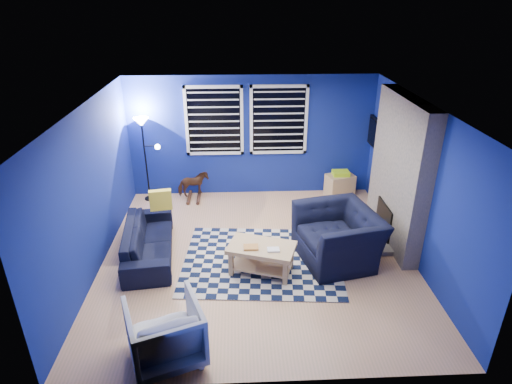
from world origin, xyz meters
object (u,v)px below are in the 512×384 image
rocking_horse (193,184)px  cabinet (340,185)px  armchair_big (338,236)px  floor_lamp (144,134)px  sofa (149,240)px  coffee_table (262,253)px  tv (377,136)px  armchair_bent (165,332)px

rocking_horse → cabinet: bearing=-112.0°
armchair_big → floor_lamp: (-3.41, 2.36, 1.00)m
cabinet → floor_lamp: bearing=162.7°
sofa → coffee_table: sofa is taller
tv → armchair_big: bearing=-118.9°
armchair_big → cabinet: bearing=152.6°
tv → cabinet: bearing=157.0°
sofa → armchair_bent: (0.60, -2.22, 0.11)m
tv → coffee_table: tv is taller
sofa → armchair_bent: 2.30m
coffee_table → cabinet: (1.82, 2.68, -0.10)m
rocking_horse → armchair_bent: bearing=158.0°
tv → coffee_table: bearing=-134.7°
armchair_big → cabinet: 2.44m
coffee_table → floor_lamp: 3.61m
tv → sofa: (-4.22, -1.86, -1.13)m
armchair_big → rocking_horse: bearing=-146.6°
armchair_big → floor_lamp: size_ratio=0.74×
armchair_big → tv: bearing=137.5°
armchair_big → armchair_bent: 3.15m
cabinet → tv: bearing=-40.4°
armchair_big → armchair_bent: armchair_big is taller
armchair_bent → cabinet: (3.04, 4.33, -0.14)m
tv → coffee_table: (-2.40, -2.43, -1.06)m
tv → coffee_table: 3.58m
sofa → armchair_big: bearing=-101.6°
coffee_table → armchair_bent: bearing=-126.5°
tv → cabinet: 1.32m
sofa → cabinet: (3.63, 2.11, -0.03)m
sofa → armchair_big: size_ratio=1.45×
rocking_horse → coffee_table: bearing=-177.1°
coffee_table → floor_lamp: bearing=129.0°
coffee_table → cabinet: 3.24m
armchair_bent → armchair_big: bearing=-161.9°
rocking_horse → floor_lamp: size_ratio=0.36×
armchair_big → rocking_horse: (-2.51, 2.33, -0.09)m
rocking_horse → coffee_table: rocking_horse is taller
armchair_bent → coffee_table: armchair_bent is taller
sofa → coffee_table: size_ratio=1.67×
coffee_table → cabinet: bearing=55.9°
cabinet → rocking_horse: bearing=163.2°
armchair_big → rocking_horse: 3.43m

